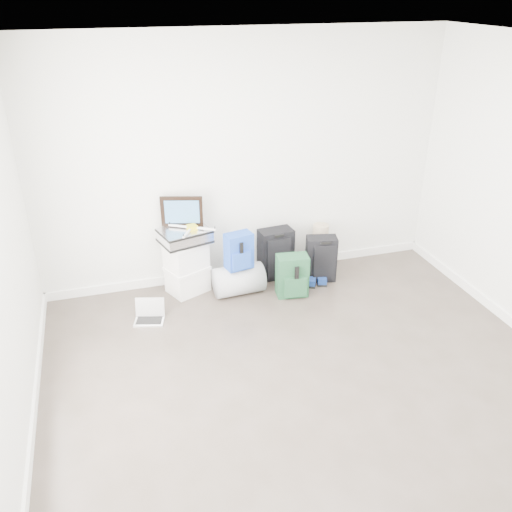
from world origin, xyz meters
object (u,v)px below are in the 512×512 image
object	(u,v)px
briefcase	(185,236)
laptop	(150,315)
duffel_bag	(239,280)
carry_on	(321,259)
boxes_stack	(187,267)
large_suitcase	(276,254)

from	to	relation	value
briefcase	laptop	xyz separation A→B (m)	(-0.48, -0.46, -0.62)
briefcase	duffel_bag	size ratio (longest dim) A/B	0.94
duffel_bag	carry_on	world-z (taller)	carry_on
laptop	carry_on	bearing A→B (deg)	23.51
carry_on	laptop	size ratio (longest dim) A/B	1.56
duffel_bag	carry_on	xyz separation A→B (m)	(0.98, 0.03, 0.10)
duffel_bag	laptop	xyz separation A→B (m)	(-1.01, -0.25, -0.11)
briefcase	boxes_stack	bearing A→B (deg)	101.51
boxes_stack	briefcase	xyz separation A→B (m)	(0.00, -0.00, 0.37)
carry_on	laptop	bearing A→B (deg)	-159.17
duffel_bag	laptop	distance (m)	1.04
briefcase	carry_on	world-z (taller)	briefcase
laptop	large_suitcase	bearing A→B (deg)	33.53
duffel_bag	laptop	bearing A→B (deg)	-169.45
boxes_stack	briefcase	distance (m)	0.37
large_suitcase	briefcase	bearing A→B (deg)	176.73
boxes_stack	laptop	size ratio (longest dim) A/B	1.77
laptop	briefcase	bearing A→B (deg)	59.35
large_suitcase	laptop	xyz separation A→B (m)	(-1.51, -0.49, -0.24)
duffel_bag	boxes_stack	bearing A→B (deg)	154.91
duffel_bag	large_suitcase	bearing A→B (deg)	22.46
boxes_stack	large_suitcase	bearing A→B (deg)	-22.14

